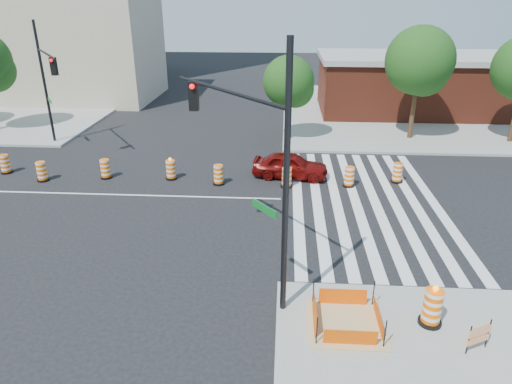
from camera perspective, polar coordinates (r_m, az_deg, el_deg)
ground at (r=22.73m, az=-14.83°, el=-0.38°), size 120.00×120.00×0.00m
sidewalk_ne at (r=40.20m, az=19.61°, el=9.42°), size 22.00×22.00×0.15m
crosswalk_east at (r=21.92m, az=13.48°, el=-1.12°), size 6.75×13.50×0.01m
lane_centerline at (r=22.72m, az=-14.83°, el=-0.37°), size 14.00×0.12×0.01m
excavation_pit at (r=13.87m, az=11.15°, el=-15.66°), size 2.20×2.20×0.90m
brick_storefront at (r=39.77m, az=20.05°, el=12.55°), size 16.50×8.50×4.60m
beige_midrise at (r=46.02m, az=-21.84°, el=17.00°), size 14.00×10.00×10.00m
red_coupe at (r=23.99m, az=4.29°, el=3.34°), size 4.08×2.03×1.33m
signal_pole_se at (r=13.27m, az=-0.64°, el=5.64°), size 3.87×4.68×7.85m
signal_pole_nw at (r=30.25m, az=-24.71°, el=13.14°), size 3.36×4.63×7.40m
pit_drum at (r=14.27m, az=21.15°, el=-13.39°), size 0.66×0.66×1.30m
barricade at (r=13.85m, az=26.09°, el=-15.79°), size 0.70×0.37×0.90m
tree_north_c at (r=29.66m, az=4.15°, el=13.28°), size 3.27×3.24×5.50m
tree_north_d at (r=31.35m, az=19.79°, el=14.76°), size 4.26×4.26×7.25m
median_drum_1 at (r=28.06m, az=-28.86°, el=3.03°), size 0.60×0.60×1.02m
median_drum_2 at (r=25.99m, az=-25.20°, el=2.27°), size 0.60×0.60×1.02m
median_drum_3 at (r=25.15m, az=-18.31°, el=2.70°), size 0.60×0.60×1.02m
median_drum_4 at (r=24.16m, az=-10.59°, el=2.70°), size 0.60×0.60×1.18m
median_drum_5 at (r=23.16m, az=-4.71°, el=2.09°), size 0.60×0.60×1.02m
median_drum_6 at (r=22.80m, az=3.85°, el=1.76°), size 0.60×0.60×1.02m
median_drum_7 at (r=23.30m, az=11.57°, el=1.81°), size 0.60×0.60×1.02m
median_drum_8 at (r=24.45m, az=17.27°, el=2.24°), size 0.60×0.60×1.02m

